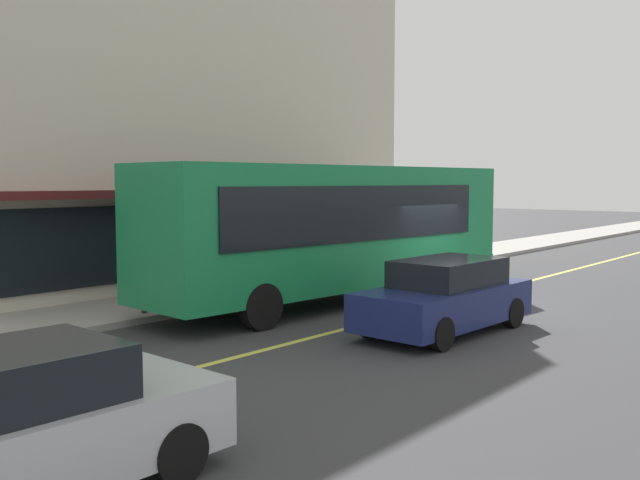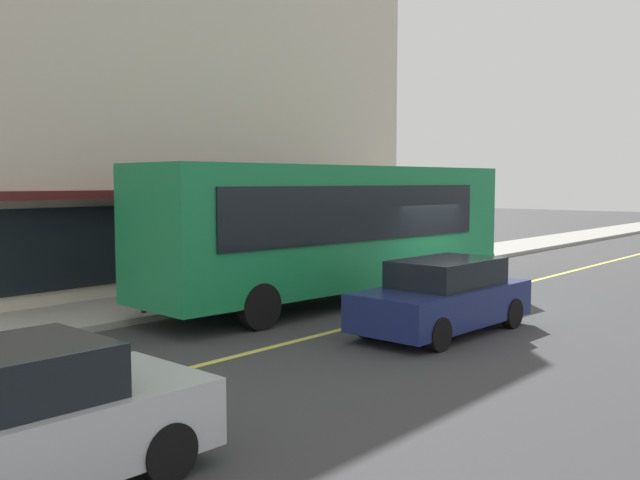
% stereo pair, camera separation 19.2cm
% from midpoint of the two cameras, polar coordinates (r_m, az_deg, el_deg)
% --- Properties ---
extents(ground, '(120.00, 120.00, 0.00)m').
position_cam_midpoint_polar(ground, '(18.86, 10.30, -4.87)').
color(ground, '#38383A').
extents(sidewalk, '(80.00, 2.87, 0.15)m').
position_cam_midpoint_polar(sidewalk, '(21.82, -1.56, -3.29)').
color(sidewalk, '#9E9B93').
rests_on(sidewalk, ground).
extents(lane_centre_stripe, '(36.00, 0.16, 0.01)m').
position_cam_midpoint_polar(lane_centre_stripe, '(18.86, 10.30, -4.85)').
color(lane_centre_stripe, '#D8D14C').
rests_on(lane_centre_stripe, ground).
extents(storefront_building, '(20.19, 9.26, 13.49)m').
position_cam_midpoint_polar(storefront_building, '(24.24, -17.25, 13.11)').
color(storefront_building, beige).
rests_on(storefront_building, ground).
extents(bus, '(11.29, 3.36, 3.50)m').
position_cam_midpoint_polar(bus, '(18.08, 1.09, 1.13)').
color(bus, '#197F47').
rests_on(bus, ground).
extents(traffic_light, '(0.30, 0.52, 3.20)m').
position_cam_midpoint_polar(traffic_light, '(16.49, -14.77, 2.54)').
color(traffic_light, '#2D2D33').
rests_on(traffic_light, sidewalk).
extents(car_silver, '(4.36, 1.98, 1.52)m').
position_cam_midpoint_polar(car_silver, '(7.69, -24.93, -13.74)').
color(car_silver, '#B7BABF').
rests_on(car_silver, ground).
extents(car_navy, '(4.36, 1.98, 1.52)m').
position_cam_midpoint_polar(car_navy, '(14.89, 9.68, -4.53)').
color(car_navy, navy).
rests_on(car_navy, ground).
extents(pedestrian_near_storefront, '(0.34, 0.34, 1.64)m').
position_cam_midpoint_polar(pedestrian_near_storefront, '(23.91, 1.93, -0.04)').
color(pedestrian_near_storefront, black).
rests_on(pedestrian_near_storefront, sidewalk).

